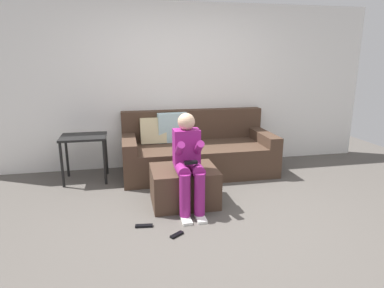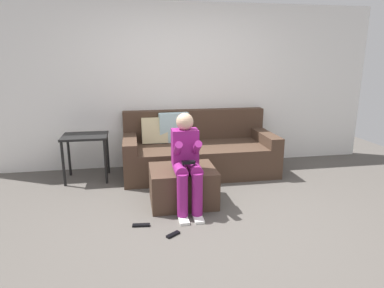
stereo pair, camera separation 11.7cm
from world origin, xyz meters
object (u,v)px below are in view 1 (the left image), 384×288
(couch_sectional, at_px, (196,152))
(remote_by_storage_bin, at_px, (144,226))
(person_seated, at_px, (188,160))
(side_table, at_px, (84,143))
(ottoman, at_px, (184,186))
(remote_near_ottoman, at_px, (177,235))

(couch_sectional, distance_m, remote_by_storage_bin, 1.83)
(person_seated, xyz_separation_m, side_table, (-1.22, 1.22, -0.05))
(ottoman, bearing_deg, couch_sectional, 70.21)
(person_seated, bearing_deg, side_table, 135.04)
(couch_sectional, height_order, side_table, couch_sectional)
(remote_by_storage_bin, bearing_deg, person_seated, 36.45)
(ottoman, relative_size, side_table, 1.18)
(ottoman, height_order, remote_near_ottoman, ottoman)
(ottoman, distance_m, person_seated, 0.42)
(side_table, distance_m, remote_near_ottoman, 2.09)
(couch_sectional, bearing_deg, remote_by_storage_bin, -119.63)
(ottoman, bearing_deg, remote_near_ottoman, -105.72)
(couch_sectional, height_order, ottoman, couch_sectional)
(person_seated, relative_size, remote_near_ottoman, 7.30)
(couch_sectional, relative_size, side_table, 3.43)
(remote_by_storage_bin, bearing_deg, ottoman, 50.74)
(side_table, bearing_deg, couch_sectional, 1.82)
(side_table, distance_m, remote_by_storage_bin, 1.75)
(remote_near_ottoman, bearing_deg, person_seated, 32.26)
(remote_near_ottoman, xyz_separation_m, remote_by_storage_bin, (-0.30, 0.24, 0.00))
(couch_sectional, distance_m, ottoman, 1.15)
(remote_near_ottoman, height_order, remote_by_storage_bin, same)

